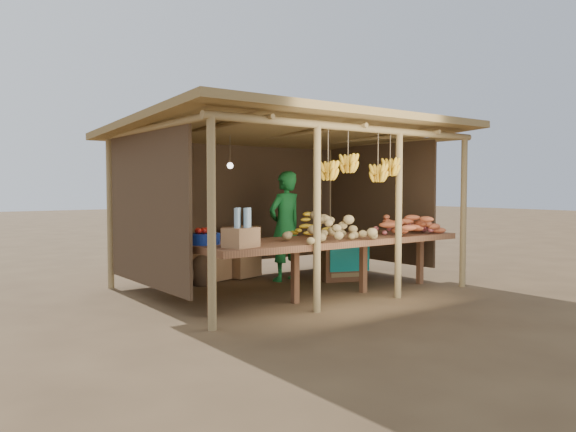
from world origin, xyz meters
TOP-DOWN VIEW (x-y plane):
  - ground at (0.00, 0.00)m, footprint 60.00×60.00m
  - stall_structure at (0.00, 0.07)m, footprint 4.70×3.50m
  - counter at (0.00, -0.95)m, footprint 3.90×1.05m
  - potato_heap at (-0.26, -1.24)m, footprint 1.28×0.94m
  - sweet_potato_heap at (1.19, -1.23)m, footprint 1.21×0.94m
  - onion_heap at (1.29, -1.12)m, footprint 1.02×0.76m
  - banana_pile at (0.09, -0.52)m, footprint 0.69×0.50m
  - tomato_basin at (-1.75, -0.69)m, footprint 0.37×0.37m
  - bottle_box at (-1.58, -1.23)m, footprint 0.41×0.36m
  - vendor at (0.32, 0.50)m, footprint 0.67×0.48m
  - tarp_crate at (1.04, 0.07)m, footprint 0.81×0.75m
  - carton_stack at (-0.25, 1.16)m, footprint 1.18×0.56m
  - burlap_sacks at (-1.10, 0.91)m, footprint 0.76×0.40m

SIDE VIEW (x-z plane):
  - ground at x=0.00m, z-range 0.00..0.00m
  - burlap_sacks at x=-1.10m, z-range -0.03..0.50m
  - tarp_crate at x=1.04m, z-range -0.07..0.71m
  - carton_stack at x=-0.25m, z-range -0.05..0.77m
  - counter at x=0.00m, z-range 0.34..1.14m
  - vendor at x=0.32m, z-range 0.00..1.72m
  - tomato_basin at x=-1.75m, z-range 0.78..0.98m
  - bottle_box at x=-1.58m, z-range 0.75..1.19m
  - banana_pile at x=0.09m, z-range 0.80..1.15m
  - onion_heap at x=1.29m, z-range 0.80..1.16m
  - sweet_potato_heap at x=1.19m, z-range 0.80..1.16m
  - potato_heap at x=-0.26m, z-range 0.80..1.17m
  - stall_structure at x=0.00m, z-range 0.71..3.14m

